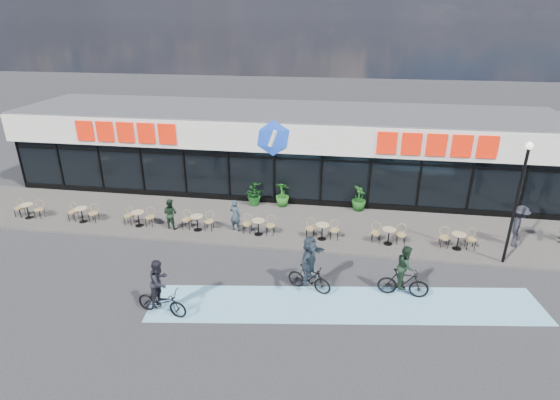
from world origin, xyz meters
name	(u,v)px	position (x,y,z in m)	size (l,w,h in m)	color
ground	(246,273)	(0.00, 0.00, 0.00)	(120.00, 120.00, 0.00)	#28282B
sidewalk	(266,223)	(0.00, 4.50, 0.05)	(44.00, 5.00, 0.10)	#4F4A46
bike_lane	(345,304)	(4.00, -1.50, 0.01)	(14.00, 2.20, 0.01)	#70B2D4
building	(282,148)	(0.00, 9.93, 2.34)	(30.60, 6.57, 4.75)	black
lamp_post	(518,194)	(10.44, 2.30, 3.15)	(0.28, 0.28, 5.14)	black
bistro_set_0	(29,209)	(-11.96, 3.25, 0.56)	(1.54, 0.62, 0.90)	tan
bistro_set_1	(83,213)	(-9.00, 3.25, 0.56)	(1.54, 0.62, 0.90)	tan
bistro_set_2	(139,217)	(-6.04, 3.25, 0.56)	(1.54, 0.62, 0.90)	tan
bistro_set_3	(198,221)	(-3.07, 3.25, 0.56)	(1.54, 0.62, 0.90)	tan
bistro_set_4	(259,225)	(-0.11, 3.25, 0.56)	(1.54, 0.62, 0.90)	tan
bistro_set_5	(322,229)	(2.85, 3.25, 0.56)	(1.54, 0.62, 0.90)	tan
bistro_set_6	(389,234)	(5.81, 3.25, 0.56)	(1.54, 0.62, 0.90)	tan
bistro_set_7	(458,239)	(8.77, 3.25, 0.56)	(1.54, 0.62, 0.90)	tan
potted_plant_left	(253,195)	(-1.07, 6.52, 0.68)	(1.04, 0.90, 1.16)	#144917
potted_plant_mid	(282,194)	(0.49, 6.65, 0.76)	(0.74, 0.74, 1.32)	#1F5D1A
potted_plant_right	(359,198)	(4.53, 6.73, 0.76)	(0.74, 0.74, 1.33)	#164614
patron_left	(235,215)	(-1.27, 3.43, 0.87)	(0.56, 0.37, 1.55)	#2B3944
patron_right	(170,214)	(-4.40, 3.20, 0.85)	(0.73, 0.57, 1.51)	black
pedestrian_b	(519,226)	(11.38, 3.86, 1.05)	(1.23, 0.71, 1.91)	black
cyclist_a	(310,266)	(2.63, -0.82, 1.06)	(1.81, 1.76, 2.26)	black
cyclist_b	(404,276)	(6.06, -0.63, 0.85)	(1.88, 0.83, 2.07)	black
cyclist_c	(161,294)	(-2.25, -2.98, 0.82)	(1.98, 0.98, 2.12)	black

